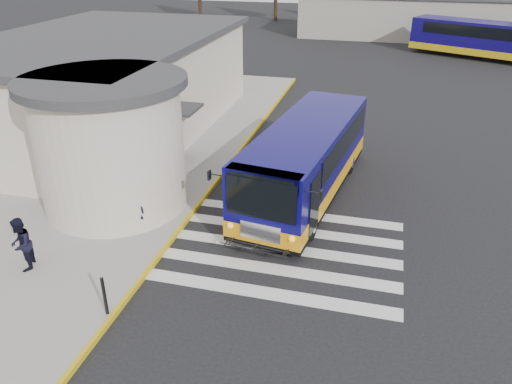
% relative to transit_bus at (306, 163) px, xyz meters
% --- Properties ---
extents(ground, '(140.00, 140.00, 0.00)m').
position_rel_transit_bus_xyz_m(ground, '(0.33, -3.27, -1.37)').
color(ground, black).
rests_on(ground, ground).
extents(sidewalk, '(10.00, 34.00, 0.15)m').
position_rel_transit_bus_xyz_m(sidewalk, '(-8.67, 0.73, -1.30)').
color(sidewalk, gray).
rests_on(sidewalk, ground).
extents(curb_strip, '(0.12, 34.00, 0.16)m').
position_rel_transit_bus_xyz_m(curb_strip, '(-3.72, 0.73, -1.29)').
color(curb_strip, gold).
rests_on(curb_strip, ground).
extents(station_building, '(12.70, 18.70, 4.80)m').
position_rel_transit_bus_xyz_m(station_building, '(-10.52, 3.63, 1.19)').
color(station_building, beige).
rests_on(station_building, ground).
extents(crosswalk, '(8.00, 5.35, 0.01)m').
position_rel_transit_bus_xyz_m(crosswalk, '(-0.17, -4.07, -1.37)').
color(crosswalk, silver).
rests_on(crosswalk, ground).
extents(depot_building, '(26.40, 8.40, 4.20)m').
position_rel_transit_bus_xyz_m(depot_building, '(6.33, 38.73, 0.73)').
color(depot_building, gray).
rests_on(depot_building, ground).
extents(transit_bus, '(4.40, 10.43, 2.87)m').
position_rel_transit_bus_xyz_m(transit_bus, '(0.00, 0.00, 0.00)').
color(transit_bus, '#0B0759').
rests_on(transit_bus, ground).
extents(pedestrian_a, '(0.68, 0.75, 1.73)m').
position_rel_transit_bus_xyz_m(pedestrian_a, '(-4.92, -4.33, -0.36)').
color(pedestrian_a, black).
rests_on(pedestrian_a, sidewalk).
extents(pedestrian_b, '(0.92, 1.01, 1.70)m').
position_rel_transit_bus_xyz_m(pedestrian_b, '(-7.32, -7.32, -0.37)').
color(pedestrian_b, black).
rests_on(pedestrian_b, sidewalk).
extents(bollard, '(0.09, 0.09, 1.16)m').
position_rel_transit_bus_xyz_m(bollard, '(-3.87, -8.56, -0.64)').
color(bollard, black).
rests_on(bollard, sidewalk).
extents(far_bus_a, '(10.29, 6.85, 2.59)m').
position_rel_transit_bus_xyz_m(far_bus_a, '(9.45, 29.54, 0.31)').
color(far_bus_a, '#0F0756').
rests_on(far_bus_a, ground).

